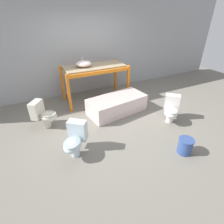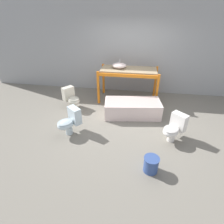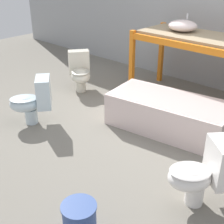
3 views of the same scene
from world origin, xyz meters
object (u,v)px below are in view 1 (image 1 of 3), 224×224
Objects in this scene: sink_basin at (84,64)px; bucket_white at (185,146)px; bathtub_main at (117,104)px; toilet_near at (171,109)px; toilet_extra at (75,139)px; toilet_far at (44,114)px.

sink_basin is 1.38× the size of bucket_white.
bathtub_main is 1.39m from toilet_near.
toilet_near is 2.44m from toilet_extra.
sink_basin reaches higher than toilet_far.
bathtub_main is at bearing -57.10° from toilet_far.
toilet_near is at bearing -52.75° from bathtub_main.
toilet_far is 2.03× the size of bucket_white.
toilet_extra reaches higher than bathtub_main.
bathtub_main is at bearing -63.58° from sink_basin.
toilet_near is at bearing -53.28° from sink_basin.
toilet_far reaches higher than bathtub_main.
bathtub_main is 2.04m from bucket_white.
sink_basin is 0.27× the size of bathtub_main.
bucket_white is at bearing -72.12° from sink_basin.
toilet_far is at bearing 137.42° from bucket_white.
toilet_extra reaches higher than bucket_white.
sink_basin is 0.68× the size of toilet_near.
toilet_near and toilet_far have the same top height.
toilet_near is 1.00× the size of toilet_far.
toilet_far and toilet_extra have the same top height.
toilet_extra is at bearing -124.65° from toilet_far.
bathtub_main reaches higher than bucket_white.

